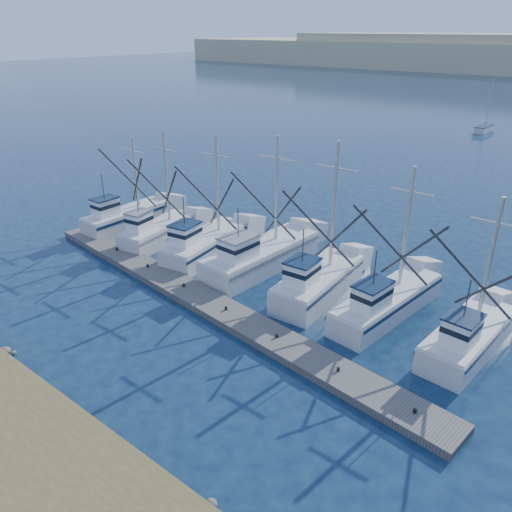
# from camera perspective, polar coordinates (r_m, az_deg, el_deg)

# --- Properties ---
(ground) EXTENTS (500.00, 500.00, 0.00)m
(ground) POSITION_cam_1_polar(r_m,az_deg,el_deg) (23.80, -5.71, -15.55)
(ground) COLOR #0D1C39
(ground) RESTS_ON ground
(floating_dock) EXTENTS (32.35, 5.78, 0.43)m
(floating_dock) POSITION_cam_1_polar(r_m,az_deg,el_deg) (30.55, -5.95, -5.11)
(floating_dock) COLOR #5F5A55
(floating_dock) RESTS_ON ground
(trawler_fleet) EXTENTS (30.44, 9.74, 9.48)m
(trawler_fleet) POSITION_cam_1_polar(r_m,az_deg,el_deg) (33.58, 0.25, -0.62)
(trawler_fleet) COLOR silver
(trawler_fleet) RESTS_ON ground
(sailboat_far) EXTENTS (1.70, 5.31, 8.10)m
(sailboat_far) POSITION_cam_1_polar(r_m,az_deg,el_deg) (90.41, 24.60, 13.11)
(sailboat_far) COLOR silver
(sailboat_far) RESTS_ON ground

